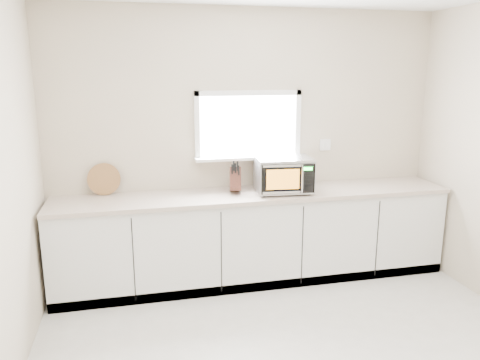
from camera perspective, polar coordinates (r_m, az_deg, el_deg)
name	(u,v)px	position (r m, az deg, el deg)	size (l,w,h in m)	color
back_wall	(248,143)	(4.81, 0.97, 4.49)	(4.00, 0.17, 2.70)	#B4A48F
cabinets	(255,238)	(4.77, 1.79, -7.09)	(3.92, 0.60, 0.88)	silver
countertop	(255,194)	(4.62, 1.86, -1.78)	(3.92, 0.64, 0.04)	#BCAB9B
microwave	(284,174)	(4.62, 5.33, 0.74)	(0.57, 0.48, 0.35)	black
knife_block	(235,179)	(4.59, -0.59, 0.17)	(0.14, 0.24, 0.32)	#4B261A
cutting_board	(104,179)	(4.68, -16.25, 0.10)	(0.31, 0.31, 0.02)	olive
coffee_grinder	(262,181)	(4.62, 2.70, -0.15)	(0.14, 0.14, 0.22)	#A9ABB0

